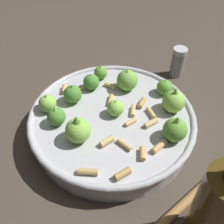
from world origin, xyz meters
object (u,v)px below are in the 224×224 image
Objects in this scene: olive_oil_bottle at (217,209)px; wooden_spoon at (200,189)px; cooking_pan at (112,120)px; pepper_shaker at (178,62)px.

olive_oil_bottle is 0.11m from wooden_spoon.
cooking_pan is 0.22m from wooden_spoon.
cooking_pan is 1.58× the size of olive_oil_bottle.
cooking_pan reaches higher than wooden_spoon.
cooking_pan is at bearing 1.72° from olive_oil_bottle.
olive_oil_bottle is at bearing -178.28° from cooking_pan.
cooking_pan is 1.65× the size of wooden_spoon.
olive_oil_bottle reaches higher than pepper_shaker.
pepper_shaker is 0.39× the size of wooden_spoon.
wooden_spoon is (0.06, -0.05, -0.08)m from olive_oil_bottle.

